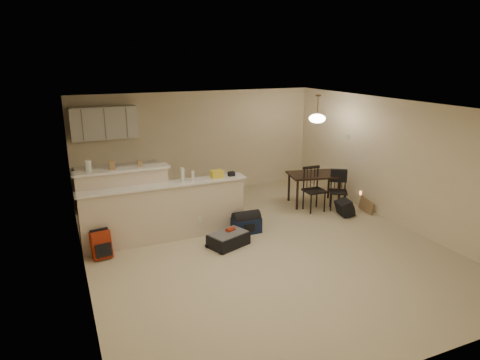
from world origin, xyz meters
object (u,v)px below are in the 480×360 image
navy_duffel (246,225)px  dining_chair_near (314,189)px  pendant_lamp (317,118)px  dining_table (314,177)px  dining_chair_far (338,191)px  red_backpack (101,245)px  suitcase (228,240)px  black_daypack (345,208)px

navy_duffel → dining_chair_near: bearing=16.8°
pendant_lamp → dining_table: bearing=-153.4°
dining_chair_far → dining_table: bearing=150.0°
dining_table → red_backpack: dining_table is taller
suitcase → black_daypack: (2.86, 0.42, 0.05)m
dining_chair_far → red_backpack: dining_chair_far is taller
dining_table → navy_duffel: (-2.13, -0.93, -0.48)m
pendant_lamp → red_backpack: pendant_lamp is taller
navy_duffel → black_daypack: 2.32m
dining_chair_near → navy_duffel: dining_chair_near is taller
pendant_lamp → dining_chair_near: bearing=-121.7°
pendant_lamp → dining_chair_far: bearing=-62.5°
pendant_lamp → navy_duffel: bearing=-156.4°
suitcase → black_daypack: 2.89m
dining_chair_near → red_backpack: bearing=-171.7°
navy_duffel → dining_chair_far: bearing=10.3°
suitcase → navy_duffel: bearing=16.7°
dining_chair_near → suitcase: 2.62m
pendant_lamp → suitcase: pendant_lamp is taller
red_backpack → dining_chair_far: bearing=-4.2°
dining_chair_near → red_backpack: (-4.57, -0.52, -0.25)m
dining_chair_far → suitcase: dining_chair_far is taller
dining_table → dining_chair_near: bearing=-109.2°
red_backpack → black_daypack: (5.01, 0.00, -0.07)m
suitcase → black_daypack: black_daypack is taller
black_daypack → red_backpack: bearing=101.0°
dining_table → black_daypack: size_ratio=3.42×
pendant_lamp → dining_chair_far: 1.67m
red_backpack → navy_duffel: red_backpack is taller
black_daypack → suitcase: bearing=109.3°
dining_chair_near → black_daypack: size_ratio=2.60×
dining_chair_near → suitcase: bearing=-157.1°
dining_table → pendant_lamp: pendant_lamp is taller
pendant_lamp → dining_chair_far: (0.28, -0.55, -1.56)m
dining_table → dining_chair_near: size_ratio=1.31×
dining_chair_far → dining_chair_near: bearing=-162.1°
pendant_lamp → navy_duffel: pendant_lamp is taller
red_backpack → black_daypack: bearing=-8.5°
black_daypack → dining_chair_near: bearing=51.1°
dining_chair_far → suitcase: 3.08m
suitcase → red_backpack: 2.19m
dining_chair_near → navy_duffel: size_ratio=1.79×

